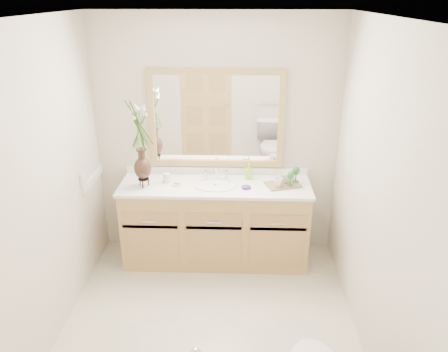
{
  "coord_description": "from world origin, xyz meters",
  "views": [
    {
      "loc": [
        0.22,
        -2.82,
        2.54
      ],
      "look_at": [
        0.1,
        0.65,
        1.07
      ],
      "focal_mm": 35.0,
      "sensor_mm": 36.0,
      "label": 1
    }
  ],
  "objects_px": {
    "soap_bottle": "(249,172)",
    "tumbler": "(167,178)",
    "flower_vase": "(140,133)",
    "tray": "(283,184)"
  },
  "relations": [
    {
      "from": "tumbler",
      "to": "tray",
      "type": "bearing_deg",
      "value": -1.78
    },
    {
      "from": "soap_bottle",
      "to": "tray",
      "type": "height_order",
      "value": "soap_bottle"
    },
    {
      "from": "tumbler",
      "to": "soap_bottle",
      "type": "height_order",
      "value": "soap_bottle"
    },
    {
      "from": "soap_bottle",
      "to": "flower_vase",
      "type": "bearing_deg",
      "value": -162.53
    },
    {
      "from": "tumbler",
      "to": "soap_bottle",
      "type": "bearing_deg",
      "value": 8.18
    },
    {
      "from": "soap_bottle",
      "to": "tumbler",
      "type": "bearing_deg",
      "value": -166.7
    },
    {
      "from": "flower_vase",
      "to": "tray",
      "type": "distance_m",
      "value": 1.43
    },
    {
      "from": "tumbler",
      "to": "tray",
      "type": "relative_size",
      "value": 0.28
    },
    {
      "from": "flower_vase",
      "to": "tumbler",
      "type": "relative_size",
      "value": 8.68
    },
    {
      "from": "flower_vase",
      "to": "tumbler",
      "type": "height_order",
      "value": "flower_vase"
    }
  ]
}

